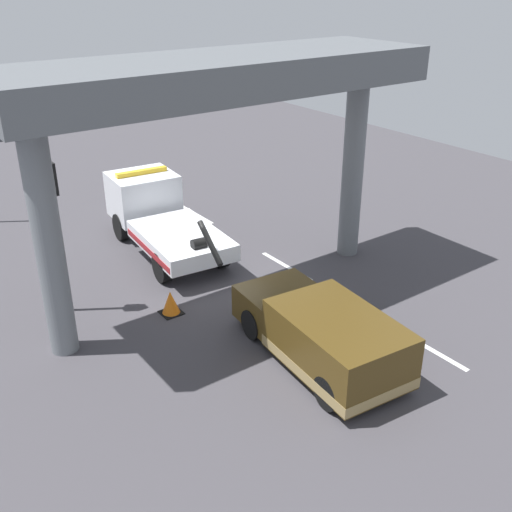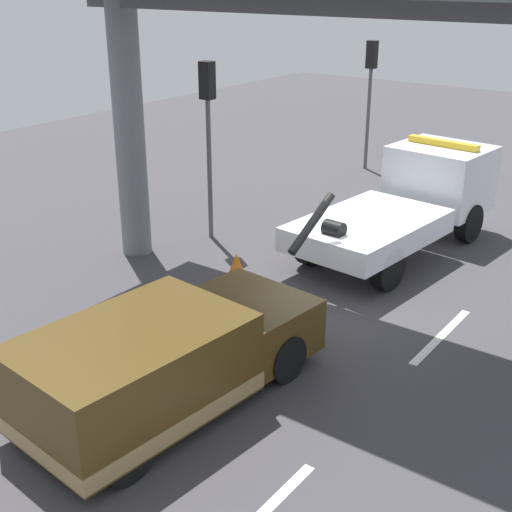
# 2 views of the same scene
# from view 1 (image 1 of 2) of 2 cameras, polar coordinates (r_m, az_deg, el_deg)

# --- Properties ---
(ground_plane) EXTENTS (60.00, 40.00, 0.10)m
(ground_plane) POSITION_cam_1_polar(r_m,az_deg,el_deg) (19.11, -3.41, -3.22)
(ground_plane) COLOR #423F44
(lane_stripe_west) EXTENTS (2.60, 0.16, 0.01)m
(lane_stripe_west) POSITION_cam_1_polar(r_m,az_deg,el_deg) (16.89, 15.86, -8.28)
(lane_stripe_west) COLOR silver
(lane_stripe_west) RESTS_ON ground
(lane_stripe_mid) EXTENTS (2.60, 0.16, 0.01)m
(lane_stripe_mid) POSITION_cam_1_polar(r_m,az_deg,el_deg) (20.48, 2.89, -0.96)
(lane_stripe_mid) COLOR silver
(lane_stripe_mid) RESTS_ON ground
(lane_stripe_east) EXTENTS (2.60, 0.16, 0.01)m
(lane_stripe_east) POSITION_cam_1_polar(r_m,az_deg,el_deg) (25.02, -5.76, 4.00)
(lane_stripe_east) COLOR silver
(lane_stripe_east) RESTS_ON ground
(tow_truck_white) EXTENTS (7.33, 2.93, 2.46)m
(tow_truck_white) POSITION_cam_1_polar(r_m,az_deg,el_deg) (21.87, -9.22, 3.94)
(tow_truck_white) COLOR white
(tow_truck_white) RESTS_ON ground
(towed_van_green) EXTENTS (5.37, 2.64, 1.58)m
(towed_van_green) POSITION_cam_1_polar(r_m,az_deg,el_deg) (15.40, 6.38, -7.48)
(towed_van_green) COLOR #4C3814
(towed_van_green) RESTS_ON ground
(overpass_structure) EXTENTS (3.60, 12.28, 7.08)m
(overpass_structure) POSITION_cam_1_polar(r_m,az_deg,el_deg) (16.71, -3.23, 15.19)
(overpass_structure) COLOR slate
(overpass_structure) RESTS_ON ground
(traffic_light_near) EXTENTS (0.39, 0.32, 4.49)m
(traffic_light_near) POSITION_cam_1_polar(r_m,az_deg,el_deg) (17.39, -18.59, 4.45)
(traffic_light_near) COLOR #515456
(traffic_light_near) RESTS_ON ground
(traffic_cone_orange) EXTENTS (0.60, 0.60, 0.72)m
(traffic_cone_orange) POSITION_cam_1_polar(r_m,az_deg,el_deg) (17.76, -8.07, -4.41)
(traffic_cone_orange) COLOR orange
(traffic_cone_orange) RESTS_ON ground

